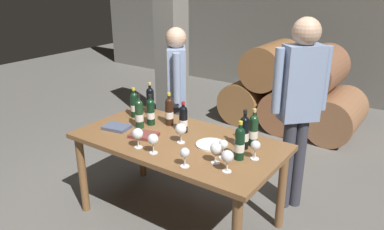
% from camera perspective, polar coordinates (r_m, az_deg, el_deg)
% --- Properties ---
extents(ground_plane, '(14.00, 14.00, 0.00)m').
position_cam_1_polar(ground_plane, '(3.47, -1.96, -15.21)').
color(ground_plane, '#66635E').
extents(cellar_back_wall, '(10.00, 0.24, 2.80)m').
position_cam_1_polar(cellar_back_wall, '(6.69, 20.64, 14.00)').
color(cellar_back_wall, slate).
rests_on(cellar_back_wall, ground_plane).
extents(barrel_stack, '(1.86, 0.90, 1.15)m').
position_cam_1_polar(barrel_stack, '(5.34, 14.91, 3.53)').
color(barrel_stack, olive).
rests_on(barrel_stack, ground_plane).
extents(stone_pillar, '(0.32, 0.32, 2.60)m').
position_cam_1_polar(stone_pillar, '(4.92, -3.17, 12.12)').
color(stone_pillar, slate).
rests_on(stone_pillar, ground_plane).
extents(dining_table, '(1.70, 0.90, 0.76)m').
position_cam_1_polar(dining_table, '(3.12, -2.11, -5.21)').
color(dining_table, brown).
rests_on(dining_table, ground_plane).
extents(wine_bottle_0, '(0.07, 0.07, 0.31)m').
position_cam_1_polar(wine_bottle_0, '(3.61, -6.33, 2.19)').
color(wine_bottle_0, black).
rests_on(wine_bottle_0, dining_table).
extents(wine_bottle_1, '(0.07, 0.07, 0.28)m').
position_cam_1_polar(wine_bottle_1, '(3.35, -6.28, 0.52)').
color(wine_bottle_1, black).
rests_on(wine_bottle_1, dining_table).
extents(wine_bottle_2, '(0.07, 0.07, 0.30)m').
position_cam_1_polar(wine_bottle_2, '(3.29, -7.99, 0.22)').
color(wine_bottle_2, '#19381E').
rests_on(wine_bottle_2, dining_table).
extents(wine_bottle_3, '(0.07, 0.07, 0.31)m').
position_cam_1_polar(wine_bottle_3, '(2.90, 7.91, -2.57)').
color(wine_bottle_3, black).
rests_on(wine_bottle_3, dining_table).
extents(wine_bottle_4, '(0.07, 0.07, 0.30)m').
position_cam_1_polar(wine_bottle_4, '(3.33, -3.46, 0.60)').
color(wine_bottle_4, black).
rests_on(wine_bottle_4, dining_table).
extents(wine_bottle_5, '(0.07, 0.07, 0.28)m').
position_cam_1_polar(wine_bottle_5, '(3.56, -8.72, 1.62)').
color(wine_bottle_5, black).
rests_on(wine_bottle_5, dining_table).
extents(wine_bottle_6, '(0.07, 0.07, 0.30)m').
position_cam_1_polar(wine_bottle_6, '(2.73, 7.23, -4.21)').
color(wine_bottle_6, black).
rests_on(wine_bottle_6, dining_table).
extents(wine_bottle_7, '(0.07, 0.07, 0.27)m').
position_cam_1_polar(wine_bottle_7, '(3.18, -1.32, -0.59)').
color(wine_bottle_7, black).
rests_on(wine_bottle_7, dining_table).
extents(wine_bottle_8, '(0.07, 0.07, 0.30)m').
position_cam_1_polar(wine_bottle_8, '(2.96, 9.28, -2.24)').
color(wine_bottle_8, '#19381E').
rests_on(wine_bottle_8, dining_table).
extents(wine_glass_0, '(0.09, 0.09, 0.16)m').
position_cam_1_polar(wine_glass_0, '(2.92, -8.23, -2.89)').
color(wine_glass_0, white).
rests_on(wine_glass_0, dining_table).
extents(wine_glass_1, '(0.07, 0.07, 0.14)m').
position_cam_1_polar(wine_glass_1, '(2.62, -1.10, -5.84)').
color(wine_glass_1, white).
rests_on(wine_glass_1, dining_table).
extents(wine_glass_2, '(0.09, 0.09, 0.16)m').
position_cam_1_polar(wine_glass_2, '(2.98, -1.71, -2.19)').
color(wine_glass_2, white).
rests_on(wine_glass_2, dining_table).
extents(wine_glass_3, '(0.07, 0.07, 0.14)m').
position_cam_1_polar(wine_glass_3, '(2.75, 4.78, -4.58)').
color(wine_glass_3, white).
rests_on(wine_glass_3, dining_table).
extents(wine_glass_4, '(0.08, 0.08, 0.16)m').
position_cam_1_polar(wine_glass_4, '(2.82, -5.91, -3.74)').
color(wine_glass_4, white).
rests_on(wine_glass_4, dining_table).
extents(wine_glass_5, '(0.07, 0.07, 0.15)m').
position_cam_1_polar(wine_glass_5, '(2.76, 9.59, -4.66)').
color(wine_glass_5, white).
rests_on(wine_glass_5, dining_table).
extents(wine_glass_6, '(0.08, 0.08, 0.16)m').
position_cam_1_polar(wine_glass_6, '(2.67, 3.63, -5.16)').
color(wine_glass_6, white).
rests_on(wine_glass_6, dining_table).
extents(wine_glass_7, '(0.09, 0.09, 0.16)m').
position_cam_1_polar(wine_glass_7, '(2.56, 5.39, -6.32)').
color(wine_glass_7, white).
rests_on(wine_glass_7, dining_table).
extents(tasting_notebook, '(0.25, 0.20, 0.03)m').
position_cam_1_polar(tasting_notebook, '(3.34, -11.32, -1.83)').
color(tasting_notebook, '#4C5670').
rests_on(tasting_notebook, dining_table).
extents(leather_ledger, '(0.25, 0.21, 0.03)m').
position_cam_1_polar(leather_ledger, '(3.15, -7.28, -3.04)').
color(leather_ledger, brown).
rests_on(leather_ledger, dining_table).
extents(serving_plate, '(0.24, 0.24, 0.01)m').
position_cam_1_polar(serving_plate, '(2.98, 2.88, -4.49)').
color(serving_plate, white).
rests_on(serving_plate, dining_table).
extents(sommelier_presenting, '(0.37, 0.38, 1.72)m').
position_cam_1_polar(sommelier_presenting, '(3.29, 15.96, 2.42)').
color(sommelier_presenting, '#383842').
rests_on(sommelier_presenting, ground_plane).
extents(taster_seated_left, '(0.34, 0.41, 1.54)m').
position_cam_1_polar(taster_seated_left, '(3.88, -2.33, 4.05)').
color(taster_seated_left, '#383842').
rests_on(taster_seated_left, ground_plane).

